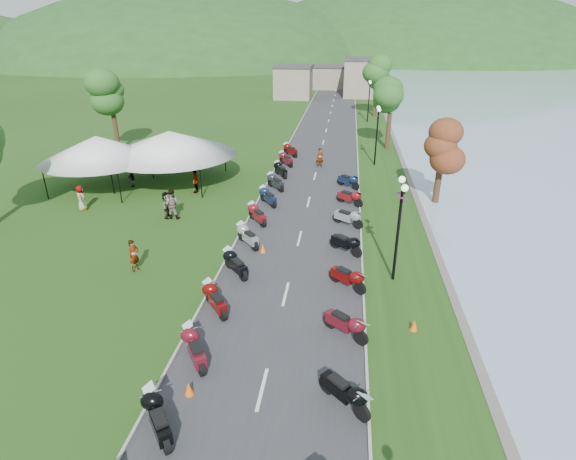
{
  "coord_description": "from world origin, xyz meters",
  "views": [
    {
      "loc": [
        2.37,
        -1.42,
        11.24
      ],
      "look_at": [
        -0.45,
        20.28,
        1.3
      ],
      "focal_mm": 28.0,
      "sensor_mm": 36.0,
      "label": 1
    }
  ],
  "objects_px": {
    "pedestrian_b": "(173,218)",
    "pedestrian_c": "(133,187)",
    "pedestrian_a": "(136,270)",
    "vendor_tent_main": "(172,157)"
  },
  "relations": [
    {
      "from": "pedestrian_b",
      "to": "pedestrian_c",
      "type": "height_order",
      "value": "pedestrian_b"
    },
    {
      "from": "pedestrian_b",
      "to": "pedestrian_c",
      "type": "xyz_separation_m",
      "value": [
        -5.35,
        5.54,
        0.0
      ]
    },
    {
      "from": "pedestrian_a",
      "to": "pedestrian_b",
      "type": "height_order",
      "value": "pedestrian_b"
    },
    {
      "from": "vendor_tent_main",
      "to": "pedestrian_c",
      "type": "relative_size",
      "value": 4.27
    },
    {
      "from": "vendor_tent_main",
      "to": "pedestrian_c",
      "type": "xyz_separation_m",
      "value": [
        -2.72,
        -1.67,
        -2.0
      ]
    },
    {
      "from": "pedestrian_c",
      "to": "vendor_tent_main",
      "type": "bearing_deg",
      "value": 73.33
    },
    {
      "from": "pedestrian_b",
      "to": "vendor_tent_main",
      "type": "bearing_deg",
      "value": -69.25
    },
    {
      "from": "vendor_tent_main",
      "to": "pedestrian_c",
      "type": "height_order",
      "value": "vendor_tent_main"
    },
    {
      "from": "pedestrian_a",
      "to": "pedestrian_b",
      "type": "bearing_deg",
      "value": 27.08
    },
    {
      "from": "vendor_tent_main",
      "to": "pedestrian_a",
      "type": "bearing_deg",
      "value": -77.09
    }
  ]
}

